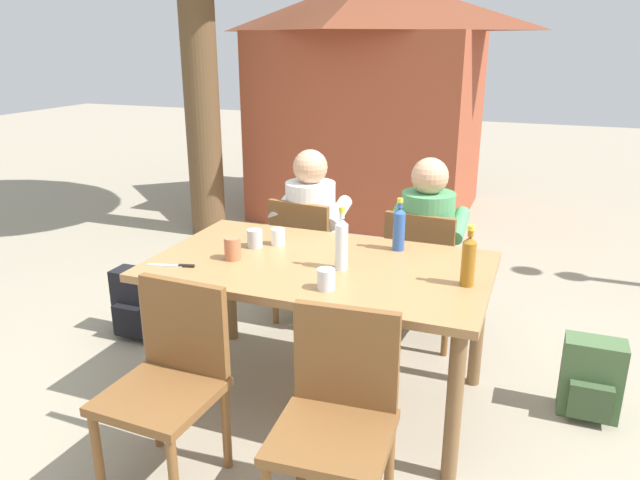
# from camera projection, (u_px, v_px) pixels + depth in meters

# --- Properties ---
(ground_plane) EXTENTS (24.00, 24.00, 0.00)m
(ground_plane) POSITION_uv_depth(u_px,v_px,m) (320.00, 394.00, 3.28)
(ground_plane) COLOR gray
(dining_table) EXTENTS (1.68, 0.99, 0.77)m
(dining_table) POSITION_uv_depth(u_px,v_px,m) (320.00, 279.00, 3.07)
(dining_table) COLOR #A37547
(dining_table) RESTS_ON ground_plane
(chair_far_right) EXTENTS (0.47, 0.47, 0.87)m
(chair_far_right) POSITION_uv_depth(u_px,v_px,m) (423.00, 270.00, 3.70)
(chair_far_right) COLOR brown
(chair_far_right) RESTS_ON ground_plane
(chair_far_left) EXTENTS (0.49, 0.49, 0.87)m
(chair_far_left) POSITION_uv_depth(u_px,v_px,m) (308.00, 255.00, 3.96)
(chair_far_left) COLOR brown
(chair_far_left) RESTS_ON ground_plane
(chair_near_right) EXTENTS (0.47, 0.47, 0.87)m
(chair_near_right) POSITION_uv_depth(u_px,v_px,m) (338.00, 411.00, 2.30)
(chair_near_right) COLOR brown
(chair_near_right) RESTS_ON ground_plane
(chair_near_left) EXTENTS (0.46, 0.46, 0.87)m
(chair_near_left) POSITION_uv_depth(u_px,v_px,m) (171.00, 374.00, 2.55)
(chair_near_left) COLOR brown
(chair_near_left) RESTS_ON ground_plane
(person_in_white_shirt) EXTENTS (0.47, 0.61, 1.18)m
(person_in_white_shirt) POSITION_uv_depth(u_px,v_px,m) (429.00, 239.00, 3.75)
(person_in_white_shirt) COLOR #4C935B
(person_in_white_shirt) RESTS_ON ground_plane
(person_in_plaid_shirt) EXTENTS (0.47, 0.61, 1.18)m
(person_in_plaid_shirt) POSITION_uv_depth(u_px,v_px,m) (315.00, 226.00, 4.00)
(person_in_plaid_shirt) COLOR white
(person_in_plaid_shirt) RESTS_ON ground_plane
(bottle_clear) EXTENTS (0.06, 0.06, 0.31)m
(bottle_clear) POSITION_uv_depth(u_px,v_px,m) (341.00, 243.00, 2.91)
(bottle_clear) COLOR white
(bottle_clear) RESTS_ON dining_table
(bottle_amber) EXTENTS (0.06, 0.06, 0.29)m
(bottle_amber) POSITION_uv_depth(u_px,v_px,m) (468.00, 260.00, 2.72)
(bottle_amber) COLOR #996019
(bottle_amber) RESTS_ON dining_table
(bottle_blue) EXTENTS (0.06, 0.06, 0.28)m
(bottle_blue) POSITION_uv_depth(u_px,v_px,m) (399.00, 228.00, 3.19)
(bottle_blue) COLOR #2D56A3
(bottle_blue) RESTS_ON dining_table
(cup_terracotta) EXTENTS (0.08, 0.08, 0.12)m
(cup_terracotta) POSITION_uv_depth(u_px,v_px,m) (233.00, 249.00, 3.07)
(cup_terracotta) COLOR #BC6B47
(cup_terracotta) RESTS_ON dining_table
(cup_glass) EXTENTS (0.08, 0.08, 0.10)m
(cup_glass) POSITION_uv_depth(u_px,v_px,m) (326.00, 279.00, 2.70)
(cup_glass) COLOR silver
(cup_glass) RESTS_ON dining_table
(cup_white) EXTENTS (0.08, 0.08, 0.09)m
(cup_white) POSITION_uv_depth(u_px,v_px,m) (278.00, 237.00, 3.29)
(cup_white) COLOR white
(cup_white) RESTS_ON dining_table
(cup_steel) EXTENTS (0.08, 0.08, 0.10)m
(cup_steel) POSITION_uv_depth(u_px,v_px,m) (255.00, 238.00, 3.25)
(cup_steel) COLOR #B2B7BC
(cup_steel) RESTS_ON dining_table
(table_knife) EXTENTS (0.24, 0.08, 0.01)m
(table_knife) POSITION_uv_depth(u_px,v_px,m) (175.00, 266.00, 2.99)
(table_knife) COLOR silver
(table_knife) RESTS_ON dining_table
(backpack_by_near_side) EXTENTS (0.29, 0.22, 0.41)m
(backpack_by_near_side) POSITION_uv_depth(u_px,v_px,m) (591.00, 380.00, 3.05)
(backpack_by_near_side) COLOR #47663D
(backpack_by_near_side) RESTS_ON ground_plane
(backpack_by_far_side) EXTENTS (0.33, 0.22, 0.44)m
(backpack_by_far_side) POSITION_uv_depth(u_px,v_px,m) (139.00, 305.00, 3.87)
(backpack_by_far_side) COLOR black
(backpack_by_far_side) RESTS_ON ground_plane
(brick_kiosk) EXTENTS (2.49, 2.15, 2.46)m
(brick_kiosk) POSITION_uv_depth(u_px,v_px,m) (371.00, 92.00, 6.44)
(brick_kiosk) COLOR #9E472D
(brick_kiosk) RESTS_ON ground_plane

